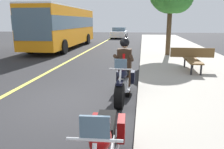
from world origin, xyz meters
name	(u,v)px	position (x,y,z in m)	size (l,w,h in m)	color
ground_plane	(63,104)	(0.00, 0.00, 0.00)	(80.00, 80.00, 0.00)	#28282B
motorcycle_main	(123,83)	(-0.75, 1.58, 0.45)	(2.22, 0.63, 1.26)	black
rider_main	(124,62)	(-0.94, 1.59, 1.04)	(0.63, 0.56, 1.74)	black
bus_far	(64,25)	(-12.74, -4.38, 1.87)	(11.05, 2.70, 3.30)	orange
car_dark	(119,33)	(-24.46, -0.96, 0.69)	(4.60, 1.92, 1.40)	white
bench_sidewalk	(192,57)	(-4.19, 4.20, 0.71)	(1.80, 1.80, 0.95)	brown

